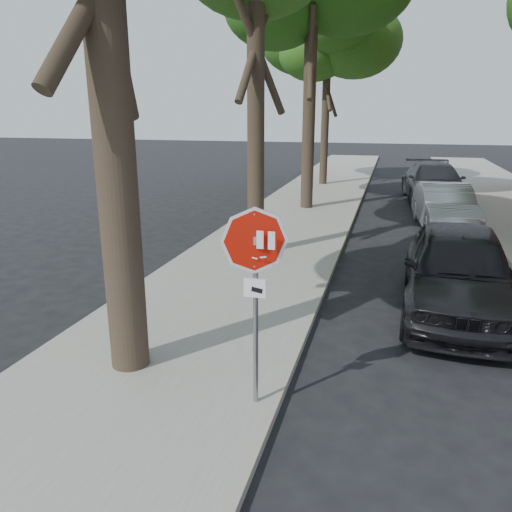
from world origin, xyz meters
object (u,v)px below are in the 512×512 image
(tree_far, at_px, (328,40))
(car_c, at_px, (434,183))
(car_b, at_px, (445,207))
(car_a, at_px, (459,270))
(stop_sign, at_px, (255,270))

(tree_far, xyz_separation_m, car_c, (5.32, -3.80, -6.38))
(tree_far, distance_m, car_c, 9.14)
(car_b, xyz_separation_m, car_c, (0.00, 5.43, 0.09))
(tree_far, bearing_deg, car_a, -73.70)
(car_c, bearing_deg, stop_sign, -105.21)
(stop_sign, height_order, car_a, stop_sign)
(tree_far, bearing_deg, stop_sign, -84.54)
(car_c, bearing_deg, tree_far, 140.03)
(stop_sign, distance_m, car_c, 17.68)
(car_a, distance_m, car_c, 13.03)
(tree_far, relative_size, car_b, 2.06)
(tree_far, relative_size, car_a, 1.86)
(tree_far, xyz_separation_m, car_b, (5.32, -9.23, -6.47))
(car_a, xyz_separation_m, car_c, (0.40, 13.03, -0.02))
(tree_far, height_order, car_c, tree_far)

